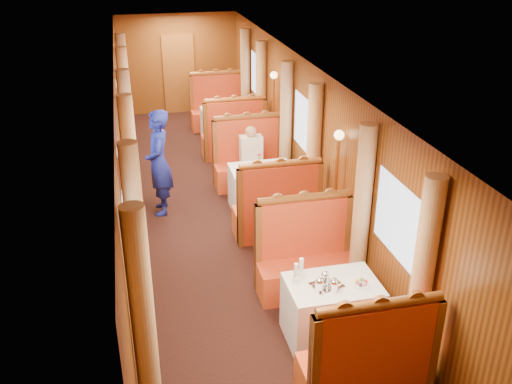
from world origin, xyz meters
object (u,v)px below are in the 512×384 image
object	(u,v)px
fruit_plate	(361,283)
tea_tray	(327,285)
table_near	(331,310)
banquette_mid_fwd	(277,212)
banquette_mid_aft	(249,164)
rose_vase_far	(224,101)
table_mid	(262,188)
rose_vase_mid	(259,158)
table_far	(226,125)
banquette_far_aft	(218,110)
steward	(159,163)
banquette_far_fwd	(234,138)
banquette_near_aft	(305,262)
banquette_near_fwd	(366,367)
teapot_right	(334,287)
passenger	(251,152)
teapot_back	(325,279)
teapot_left	(319,286)

from	to	relation	value
fruit_plate	tea_tray	bearing A→B (deg)	170.23
table_near	banquette_mid_fwd	bearing A→B (deg)	90.00
banquette_mid_aft	rose_vase_far	distance (m)	2.56
table_mid	rose_vase_mid	world-z (taller)	rose_vase_mid
tea_tray	fruit_plate	world-z (taller)	fruit_plate
table_far	rose_vase_mid	size ratio (longest dim) A/B	2.92
banquette_far_aft	steward	size ratio (longest dim) A/B	0.75
fruit_plate	steward	world-z (taller)	steward
table_near	banquette_far_fwd	size ratio (longest dim) A/B	0.78
banquette_far_fwd	banquette_mid_fwd	bearing A→B (deg)	-90.00
banquette_near_aft	banquette_mid_aft	world-z (taller)	same
banquette_near_fwd	banquette_far_aft	bearing A→B (deg)	90.00
teapot_right	tea_tray	bearing A→B (deg)	107.96
passenger	teapot_back	bearing A→B (deg)	-91.29
teapot_back	steward	world-z (taller)	steward
passenger	banquette_mid_aft	bearing A→B (deg)	90.00
banquette_far_fwd	teapot_left	world-z (taller)	banquette_far_fwd
banquette_mid_aft	steward	xyz separation A→B (m)	(-1.68, -0.75, 0.47)
banquette_mid_fwd	teapot_left	xyz separation A→B (m)	(-0.21, -2.60, 0.39)
banquette_near_aft	banquette_far_aft	distance (m)	7.00
banquette_near_fwd	rose_vase_far	world-z (taller)	banquette_near_fwd
banquette_near_fwd	banquette_mid_fwd	world-z (taller)	same
banquette_mid_fwd	teapot_back	bearing A→B (deg)	-92.24
banquette_near_fwd	fruit_plate	world-z (taller)	banquette_near_fwd
fruit_plate	passenger	size ratio (longest dim) A/B	0.28
banquette_near_aft	teapot_right	bearing A→B (deg)	-92.75
table_near	rose_vase_mid	bearing A→B (deg)	90.58
table_mid	passenger	world-z (taller)	passenger
banquette_far_fwd	teapot_right	xyz separation A→B (m)	(-0.06, -6.14, 0.39)
table_near	teapot_right	size ratio (longest dim) A/B	6.82
tea_tray	fruit_plate	distance (m)	0.39
banquette_far_fwd	teapot_left	xyz separation A→B (m)	(-0.21, -6.10, 0.39)
banquette_near_aft	banquette_far_aft	xyz separation A→B (m)	(0.00, 7.00, 0.00)
teapot_right	rose_vase_mid	size ratio (longest dim) A/B	0.43
teapot_back	rose_vase_far	xyz separation A→B (m)	(0.08, 7.01, 0.12)
table_near	teapot_back	distance (m)	0.45
banquette_near_fwd	banquette_near_aft	xyz separation A→B (m)	(0.00, 2.03, 0.00)
fruit_plate	table_far	bearing A→B (deg)	92.40
teapot_back	steward	size ratio (longest dim) A/B	0.08
table_near	banquette_mid_fwd	size ratio (longest dim) A/B	0.78
table_near	fruit_plate	bearing A→B (deg)	-17.42
banquette_near_fwd	rose_vase_mid	xyz separation A→B (m)	(-0.04, 4.54, 0.50)
banquette_mid_aft	rose_vase_far	xyz separation A→B (m)	(-0.02, 2.51, 0.50)
table_mid	passenger	size ratio (longest dim) A/B	1.38
table_near	rose_vase_far	xyz separation A→B (m)	(-0.02, 7.03, 0.55)
banquette_near_aft	banquette_near_fwd	bearing A→B (deg)	-90.00
teapot_right	table_mid	bearing A→B (deg)	93.45
banquette_far_fwd	passenger	world-z (taller)	banquette_far_fwd
banquette_mid_fwd	teapot_back	xyz separation A→B (m)	(-0.10, -2.46, 0.39)
banquette_near_fwd	fruit_plate	distance (m)	1.03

